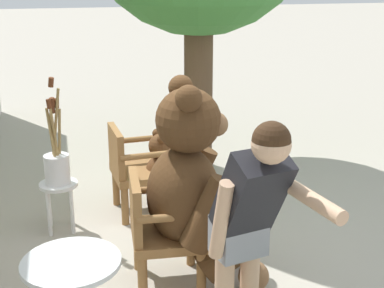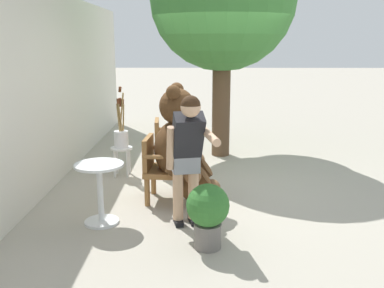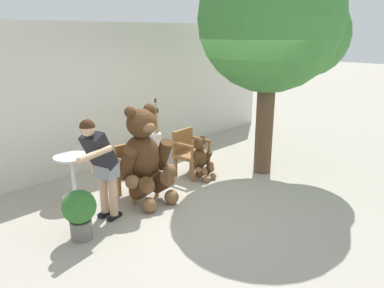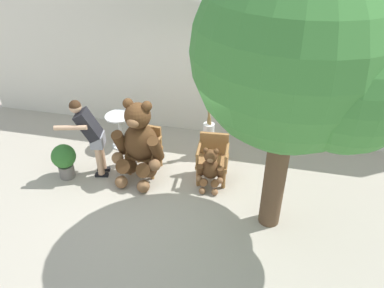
% 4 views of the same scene
% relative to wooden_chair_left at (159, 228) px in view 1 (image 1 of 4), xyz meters
% --- Properties ---
extents(ground_plane, '(60.00, 60.00, 0.00)m').
position_rel_wooden_chair_left_xyz_m(ground_plane, '(0.64, -0.70, -0.46)').
color(ground_plane, '#A8A091').
extents(wooden_chair_left, '(0.60, 0.56, 0.86)m').
position_rel_wooden_chair_left_xyz_m(wooden_chair_left, '(0.00, 0.00, 0.00)').
color(wooden_chair_left, olive).
rests_on(wooden_chair_left, ground).
extents(wooden_chair_right, '(0.60, 0.56, 0.86)m').
position_rel_wooden_chair_left_xyz_m(wooden_chair_right, '(1.28, 0.00, 0.00)').
color(wooden_chair_right, olive).
rests_on(wooden_chair_right, ground).
extents(teddy_bear_large, '(0.93, 0.91, 1.55)m').
position_rel_wooden_chair_left_xyz_m(teddy_bear_large, '(-0.01, -0.26, 0.30)').
color(teddy_bear_large, '#4C3019').
rests_on(teddy_bear_large, ground).
extents(teddy_bear_small, '(0.48, 0.47, 0.81)m').
position_rel_wooden_chair_left_xyz_m(teddy_bear_small, '(1.29, -0.28, -0.07)').
color(teddy_bear_small, brown).
rests_on(teddy_bear_small, ground).
extents(person_visitor, '(0.75, 0.59, 1.53)m').
position_rel_wooden_chair_left_xyz_m(person_visitor, '(-0.87, -0.37, 0.45)').
color(person_visitor, black).
rests_on(person_visitor, ground).
extents(white_stool, '(0.34, 0.34, 0.46)m').
position_rel_wooden_chair_left_xyz_m(white_stool, '(1.07, 0.71, -0.11)').
color(white_stool, white).
rests_on(white_stool, ground).
extents(brush_bucket, '(0.22, 0.22, 0.95)m').
position_rel_wooden_chair_left_xyz_m(brush_bucket, '(1.07, 0.71, 0.19)').
color(brush_bucket, white).
rests_on(brush_bucket, white_stool).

